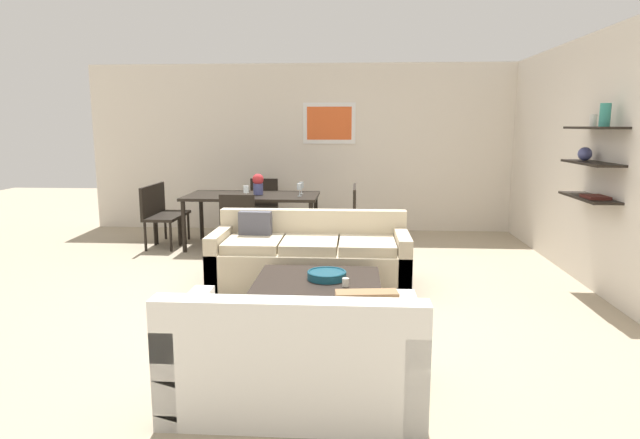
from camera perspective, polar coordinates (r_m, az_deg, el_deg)
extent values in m
plane|color=tan|center=(5.64, -1.41, -7.86)|extent=(18.00, 18.00, 0.00)
cube|color=silver|center=(8.89, 2.56, 7.53)|extent=(8.40, 0.06, 2.70)
cube|color=white|center=(8.84, 0.99, 10.15)|extent=(0.85, 0.02, 0.66)
cube|color=#E55926|center=(8.83, 0.98, 10.15)|extent=(0.72, 0.01, 0.52)
cube|color=silver|center=(6.48, 26.98, 5.55)|extent=(0.06, 8.20, 2.70)
cube|color=black|center=(6.07, 27.07, 8.64)|extent=(0.28, 0.90, 0.02)
cube|color=black|center=(6.09, 26.80, 5.35)|extent=(0.28, 0.90, 0.02)
cube|color=black|center=(6.12, 26.55, 2.09)|extent=(0.28, 0.90, 0.02)
cylinder|color=teal|center=(5.89, 27.93, 9.75)|extent=(0.10, 0.10, 0.22)
sphere|color=#4C518C|center=(6.25, 26.22, 6.24)|extent=(0.14, 0.14, 0.14)
cylinder|color=silver|center=(6.12, 26.94, 9.32)|extent=(0.07, 0.07, 0.12)
cube|color=#4C1E19|center=(5.98, 27.12, 2.14)|extent=(0.20, 0.28, 0.03)
cube|color=beige|center=(5.87, -1.02, -5.02)|extent=(2.11, 0.90, 0.42)
cube|color=beige|center=(6.14, -0.75, -0.61)|extent=(2.11, 0.16, 0.36)
cube|color=beige|center=(6.01, -10.43, -3.95)|extent=(0.14, 0.90, 0.60)
cube|color=beige|center=(5.85, 8.64, -4.27)|extent=(0.14, 0.90, 0.60)
cube|color=beige|center=(5.85, -7.02, -2.52)|extent=(0.59, 0.70, 0.10)
cube|color=beige|center=(5.77, -1.06, -2.62)|extent=(0.59, 0.70, 0.10)
cube|color=beige|center=(5.75, 5.00, -2.70)|extent=(0.59, 0.70, 0.10)
cube|color=#4C4C56|center=(6.05, -6.85, -0.84)|extent=(0.37, 0.14, 0.36)
cube|color=white|center=(3.55, -2.46, -15.34)|extent=(1.55, 0.90, 0.42)
cube|color=white|center=(3.06, -3.28, -11.69)|extent=(1.55, 0.16, 0.36)
cube|color=white|center=(3.51, 9.40, -14.16)|extent=(0.14, 0.90, 0.60)
cube|color=white|center=(3.65, -13.84, -13.34)|extent=(0.14, 0.90, 0.60)
cube|color=white|center=(3.47, 2.91, -11.32)|extent=(0.62, 0.70, 0.10)
cube|color=white|center=(3.53, -7.64, -10.99)|extent=(0.62, 0.70, 0.10)
cube|color=#99724C|center=(3.21, 4.93, -10.67)|extent=(0.37, 0.16, 0.36)
cube|color=black|center=(4.80, -0.28, -8.70)|extent=(1.10, 1.05, 0.38)
cylinder|color=navy|center=(4.80, 0.72, -5.95)|extent=(0.35, 0.35, 0.06)
torus|color=navy|center=(4.79, 0.72, -5.59)|extent=(0.35, 0.35, 0.02)
cylinder|color=silver|center=(4.59, 2.73, -6.65)|extent=(0.06, 0.06, 0.07)
cube|color=black|center=(7.72, -7.18, 2.48)|extent=(1.87, 0.97, 0.04)
cylinder|color=black|center=(7.59, -14.20, -0.75)|extent=(0.06, 0.06, 0.71)
cylinder|color=black|center=(7.25, -0.96, -0.94)|extent=(0.06, 0.06, 0.71)
cylinder|color=black|center=(8.39, -12.43, 0.33)|extent=(0.06, 0.06, 0.71)
cylinder|color=black|center=(8.08, -0.46, 0.20)|extent=(0.06, 0.06, 0.71)
cube|color=black|center=(8.30, -15.37, 0.62)|extent=(0.44, 0.44, 0.04)
cube|color=black|center=(8.33, -16.74, 2.23)|extent=(0.04, 0.44, 0.43)
cylinder|color=black|center=(8.11, -14.51, -1.16)|extent=(0.04, 0.04, 0.41)
cylinder|color=black|center=(8.45, -13.75, -0.69)|extent=(0.04, 0.04, 0.41)
cylinder|color=black|center=(8.23, -16.89, -1.12)|extent=(0.04, 0.04, 0.41)
cylinder|color=black|center=(8.57, -16.05, -0.66)|extent=(0.04, 0.04, 0.41)
cube|color=black|center=(7.90, -16.39, 0.11)|extent=(0.44, 0.44, 0.04)
cube|color=black|center=(7.93, -17.84, 1.80)|extent=(0.04, 0.44, 0.43)
cylinder|color=black|center=(7.71, -15.51, -1.78)|extent=(0.04, 0.04, 0.41)
cylinder|color=black|center=(8.04, -14.67, -1.27)|extent=(0.04, 0.04, 0.41)
cylinder|color=black|center=(7.83, -18.00, -1.73)|extent=(0.04, 0.04, 0.41)
cylinder|color=black|center=(8.16, -17.07, -1.22)|extent=(0.04, 0.04, 0.41)
cube|color=black|center=(8.55, -6.12, 1.19)|extent=(0.44, 0.44, 0.04)
cube|color=black|center=(8.71, -5.92, 2.92)|extent=(0.44, 0.04, 0.43)
cylinder|color=black|center=(8.45, -7.50, -0.50)|extent=(0.04, 0.04, 0.41)
cylinder|color=black|center=(8.38, -5.09, -0.53)|extent=(0.04, 0.04, 0.41)
cylinder|color=black|center=(8.79, -7.05, -0.07)|extent=(0.04, 0.04, 0.41)
cylinder|color=black|center=(8.73, -4.73, -0.10)|extent=(0.04, 0.04, 0.41)
cube|color=black|center=(6.99, -8.36, -0.83)|extent=(0.44, 0.44, 0.04)
cube|color=black|center=(6.76, -8.77, 0.81)|extent=(0.44, 0.04, 0.43)
cylinder|color=black|center=(7.17, -6.61, -2.35)|extent=(0.04, 0.04, 0.41)
cylinder|color=black|center=(7.25, -9.42, -2.29)|extent=(0.04, 0.04, 0.41)
cylinder|color=black|center=(6.83, -7.15, -2.99)|extent=(0.04, 0.04, 0.41)
cylinder|color=black|center=(6.91, -10.09, -2.92)|extent=(0.04, 0.04, 0.41)
cube|color=black|center=(7.42, 2.10, -0.11)|extent=(0.44, 0.44, 0.04)
cube|color=black|center=(7.38, 3.66, 1.67)|extent=(0.04, 0.44, 0.43)
cylinder|color=black|center=(7.64, 0.78, -1.52)|extent=(0.04, 0.04, 0.41)
cylinder|color=black|center=(7.29, 0.63, -2.08)|extent=(0.04, 0.04, 0.41)
cylinder|color=black|center=(7.63, 3.48, -1.55)|extent=(0.04, 0.04, 0.41)
cylinder|color=black|center=(7.28, 3.46, -2.11)|extent=(0.04, 0.04, 0.41)
cube|color=black|center=(7.85, 2.19, 0.45)|extent=(0.44, 0.44, 0.04)
cube|color=black|center=(7.81, 3.67, 2.14)|extent=(0.04, 0.44, 0.43)
cylinder|color=black|center=(8.07, 0.94, -0.90)|extent=(0.04, 0.04, 0.41)
cylinder|color=black|center=(7.72, 0.81, -1.40)|extent=(0.04, 0.04, 0.41)
cylinder|color=black|center=(8.06, 3.50, -0.93)|extent=(0.04, 0.04, 0.41)
cylinder|color=black|center=(7.71, 3.48, -1.43)|extent=(0.04, 0.04, 0.41)
cylinder|color=silver|center=(7.50, -2.17, 2.50)|extent=(0.06, 0.06, 0.01)
cylinder|color=silver|center=(7.50, -2.18, 2.86)|extent=(0.01, 0.01, 0.09)
cylinder|color=silver|center=(7.49, -2.18, 3.51)|extent=(0.08, 0.08, 0.08)
cylinder|color=silver|center=(7.31, -7.81, 2.22)|extent=(0.06, 0.06, 0.01)
cylinder|color=silver|center=(7.30, -7.82, 2.52)|extent=(0.01, 0.01, 0.07)
cylinder|color=silver|center=(7.29, -7.83, 3.19)|extent=(0.07, 0.07, 0.10)
cylinder|color=silver|center=(7.74, -1.99, 2.74)|extent=(0.06, 0.06, 0.01)
cylinder|color=silver|center=(7.73, -1.99, 3.07)|extent=(0.01, 0.01, 0.08)
cylinder|color=silver|center=(7.72, -2.00, 3.68)|extent=(0.07, 0.07, 0.08)
cylinder|color=#4C518C|center=(7.73, -6.55, 3.23)|extent=(0.14, 0.14, 0.16)
sphere|color=red|center=(7.71, -6.57, 4.24)|extent=(0.16, 0.16, 0.16)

